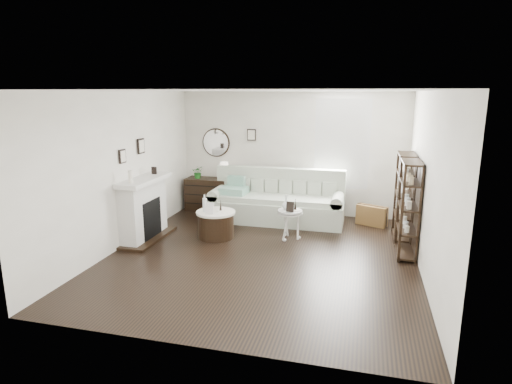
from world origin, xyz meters
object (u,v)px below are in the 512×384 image
(drum_table, at_px, (216,224))
(pedestal_table, at_px, (290,213))
(dresser, at_px, (211,195))
(sofa, at_px, (277,204))

(drum_table, relative_size, pedestal_table, 1.31)
(drum_table, bearing_deg, pedestal_table, 10.25)
(dresser, xyz_separation_m, drum_table, (0.75, -1.77, -0.12))
(sofa, relative_size, pedestal_table, 5.02)
(sofa, xyz_separation_m, pedestal_table, (0.48, -1.14, 0.15))
(sofa, height_order, pedestal_table, sofa)
(sofa, xyz_separation_m, drum_table, (-0.89, -1.39, -0.10))
(sofa, distance_m, dresser, 1.68)
(sofa, distance_m, pedestal_table, 1.25)
(sofa, height_order, drum_table, sofa)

